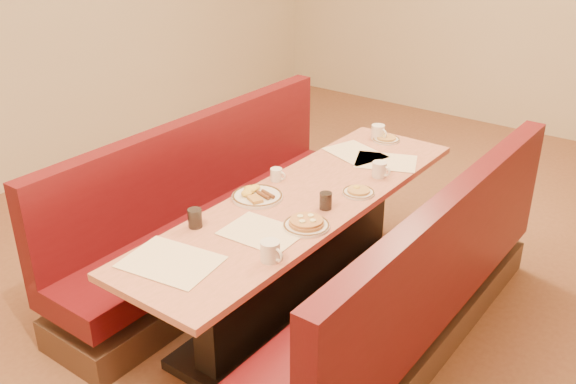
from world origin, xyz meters
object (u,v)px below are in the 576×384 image
Objects in this scene: booth_left at (214,222)px; coffee_mug_a at (271,251)px; soda_tumbler_mid at (326,201)px; diner_table at (303,254)px; booth_right at (412,298)px; coffee_mug_c at (380,169)px; coffee_mug_b at (277,174)px; eggs_plate at (257,195)px; pancake_plate at (306,224)px; soda_tumbler_near at (195,218)px; coffee_mug_d at (378,132)px.

booth_left reaches higher than coffee_mug_a.
soda_tumbler_mid is (0.90, -0.03, 0.44)m from booth_left.
diner_table is at bearing 170.45° from soda_tumbler_mid.
booth_right is 19.63× the size of coffee_mug_c.
coffee_mug_a is at bearing -60.95° from coffee_mug_b.
diner_table is 0.73m from booth_left.
booth_left reaches higher than eggs_plate.
coffee_mug_c is at bearing 102.24° from coffee_mug_a.
diner_table is 18.31× the size of coffee_mug_a.
pancake_plate is 1.97× the size of coffee_mug_c.
eggs_plate is (-0.95, -0.16, 0.41)m from booth_right.
booth_left is 1.16m from coffee_mug_c.
soda_tumbler_mid is at bearing -9.55° from diner_table.
booth_right is 25.71× the size of soda_tumbler_mid.
booth_left is 1.00× the size of booth_right.
soda_tumbler_near reaches higher than coffee_mug_c.
coffee_mug_c is (0.48, 0.43, 0.01)m from coffee_mug_b.
coffee_mug_c is (-0.01, 0.80, 0.03)m from pancake_plate.
diner_table is 0.46m from soda_tumbler_mid.
coffee_mug_b is at bearing -133.12° from coffee_mug_c.
diner_table is 1.00× the size of booth_right.
booth_left is at bearing 156.15° from coffee_mug_a.
booth_right is at bearing 63.15° from coffee_mug_a.
coffee_mug_c is 0.56m from soda_tumbler_mid.
coffee_mug_c reaches higher than eggs_plate.
booth_right reaches higher than coffee_mug_b.
booth_left is at bearing -173.91° from coffee_mug_b.
coffee_mug_b is (0.46, 0.10, 0.43)m from booth_left.
diner_table is 0.71m from coffee_mug_c.
soda_tumbler_near is at bearing -148.18° from booth_right.
coffee_mug_c is (-0.53, 0.53, 0.44)m from booth_right.
coffee_mug_b is at bearing 174.07° from booth_right.
soda_tumbler_mid is (0.44, 0.59, -0.00)m from soda_tumbler_near.
soda_tumbler_near reaches higher than coffee_mug_d.
coffee_mug_b is at bearing 142.50° from pancake_plate.
coffee_mug_d is (0.14, 0.99, 0.01)m from coffee_mug_b.
coffee_mug_d is at bearing 111.89° from coffee_mug_a.
booth_right reaches higher than coffee_mug_d.
pancake_plate is 1.88× the size of coffee_mug_d.
coffee_mug_d reaches higher than eggs_plate.
soda_tumbler_near is at bearing -79.55° from coffee_mug_d.
coffee_mug_d is (-0.13, 1.10, 0.43)m from diner_table.
eggs_plate is at bearing -144.27° from diner_table.
pancake_plate is at bearing 36.32° from soda_tumbler_near.
booth_right is at bearing 2.96° from soda_tumbler_mid.
coffee_mug_a is at bearing -125.86° from booth_right.
soda_tumbler_mid reaches higher than eggs_plate.
booth_right is (1.46, 0.00, 0.00)m from booth_left.
coffee_mug_d is 1.37× the size of soda_tumbler_mid.
coffee_mug_a reaches higher than eggs_plate.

